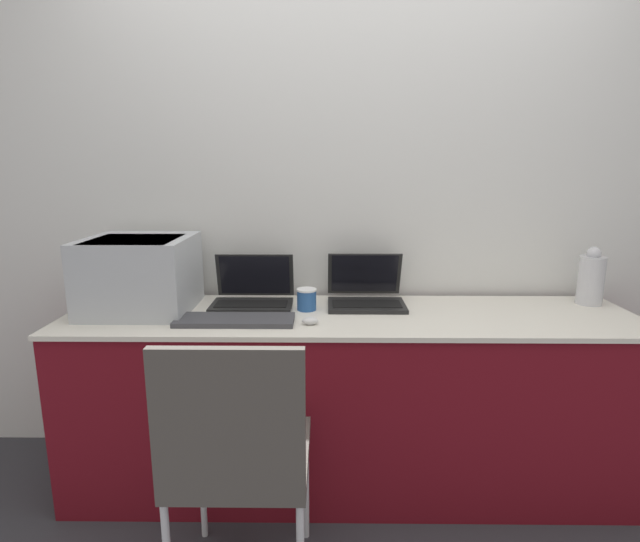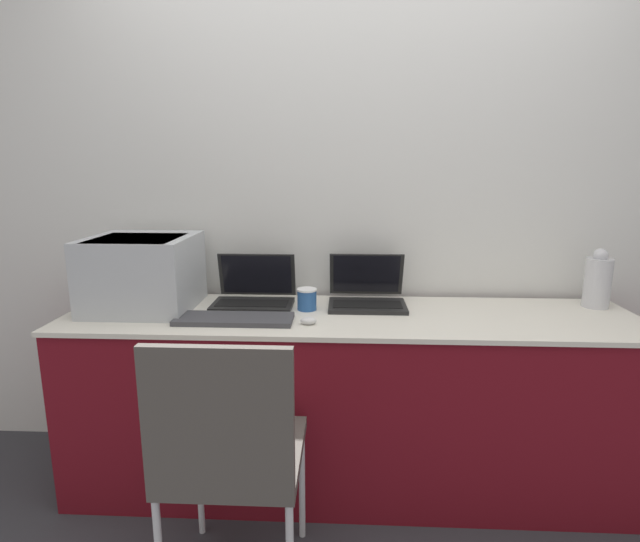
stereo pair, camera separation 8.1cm
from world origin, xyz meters
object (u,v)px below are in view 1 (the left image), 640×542
Objects in this scene: external_keyboard at (235,320)px; chair at (238,449)px; mouse at (310,321)px; laptop_left at (253,294)px; metal_pitcher at (591,278)px; laptop_right at (366,293)px; coffee_cup at (307,299)px; printer at (140,271)px.

chair is at bearing -79.90° from external_keyboard.
external_keyboard is 0.30m from mouse.
laptop_left is 0.84m from chair.
metal_pitcher is at bearing 29.03° from chair.
chair is at bearing -85.82° from laptop_left.
laptop_right is 1.29× the size of metal_pitcher.
coffee_cup is at bearing 95.93° from mouse.
external_keyboard is at bearing 175.46° from mouse.
coffee_cup is at bearing -160.22° from laptop_right.
metal_pitcher reaches higher than chair.
laptop_right is at bearing 6.04° from printer.
laptop_left is 0.75× the size of external_keyboard.
laptop_left is at bearing 94.18° from chair.
chair is at bearing -150.97° from metal_pitcher.
metal_pitcher is at bearing 1.09° from laptop_left.
laptop_left reaches higher than external_keyboard.
external_keyboard is 1.80× the size of metal_pitcher.
laptop_right is at bearing -179.20° from metal_pitcher.
printer is at bearing -173.96° from laptop_right.
laptop_right is 3.63× the size of coffee_cup.
printer is 0.73m from coffee_cup.
laptop_left is (0.47, 0.09, -0.12)m from printer.
chair is (-0.19, -0.71, -0.29)m from coffee_cup.
external_keyboard is (-0.55, -0.28, -0.04)m from laptop_right.
coffee_cup is 1.29m from metal_pitcher.
laptop_left is at bearing 10.68° from printer.
laptop_right is at bearing 19.78° from coffee_cup.
coffee_cup is 0.79m from chair.
metal_pitcher is at bearing 0.80° from laptop_right.
mouse is at bearing -46.89° from laptop_left.
coffee_cup is at bearing 0.69° from printer.
external_keyboard is (-0.04, -0.26, -0.04)m from laptop_left.
chair reaches higher than external_keyboard.
external_keyboard is 1.60m from metal_pitcher.
metal_pitcher is (1.53, 0.03, 0.07)m from laptop_left.
laptop_right is 0.37× the size of chair.
printer is 1.28× the size of laptop_right.
chair is at bearing -112.69° from mouse.
laptop_left is at bearing -178.33° from laptop_right.
laptop_left is 5.48× the size of mouse.
laptop_left is 0.39m from mouse.
chair is (-1.47, -0.82, -0.36)m from metal_pitcher.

